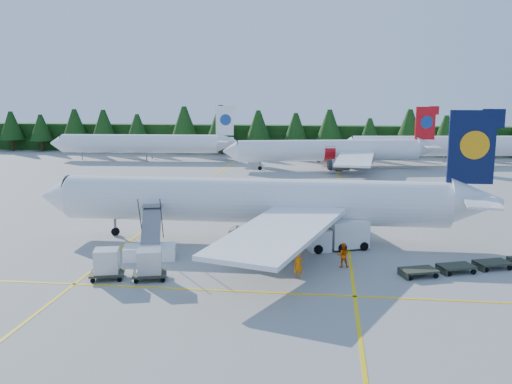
# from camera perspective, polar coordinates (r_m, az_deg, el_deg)

# --- Properties ---
(ground) EXTENTS (320.00, 320.00, 0.00)m
(ground) POSITION_cam_1_polar(r_m,az_deg,el_deg) (45.69, 1.90, -7.44)
(ground) COLOR #9B9B96
(ground) RESTS_ON ground
(taxi_stripe_a) EXTENTS (0.25, 120.00, 0.01)m
(taxi_stripe_a) POSITION_cam_1_polar(r_m,az_deg,el_deg) (67.27, -8.48, -1.75)
(taxi_stripe_a) COLOR yellow
(taxi_stripe_a) RESTS_ON ground
(taxi_stripe_b) EXTENTS (0.25, 120.00, 0.01)m
(taxi_stripe_b) POSITION_cam_1_polar(r_m,az_deg,el_deg) (64.89, 8.81, -2.20)
(taxi_stripe_b) COLOR yellow
(taxi_stripe_b) RESTS_ON ground
(taxi_stripe_cross) EXTENTS (80.00, 0.25, 0.01)m
(taxi_stripe_cross) POSITION_cam_1_polar(r_m,az_deg,el_deg) (40.04, 1.11, -10.03)
(taxi_stripe_cross) COLOR yellow
(taxi_stripe_cross) RESTS_ON ground
(treeline_hedge) EXTENTS (220.00, 4.00, 6.00)m
(treeline_hedge) POSITION_cam_1_polar(r_m,az_deg,el_deg) (125.88, 5.32, 5.28)
(treeline_hedge) COLOR black
(treeline_hedge) RESTS_ON ground
(airliner_navy) EXTENTS (41.60, 34.27, 12.11)m
(airliner_navy) POSITION_cam_1_polar(r_m,az_deg,el_deg) (52.74, -1.02, -0.93)
(airliner_navy) COLOR white
(airliner_navy) RESTS_ON ground
(airliner_red) EXTENTS (36.84, 30.02, 10.82)m
(airliner_red) POSITION_cam_1_polar(r_m,az_deg,el_deg) (100.13, 6.89, 4.11)
(airliner_red) COLOR white
(airliner_red) RESTS_ON ground
(airliner_far_left) EXTENTS (36.51, 6.00, 10.61)m
(airliner_far_left) POSITION_cam_1_polar(r_m,az_deg,el_deg) (114.89, -12.02, 4.79)
(airliner_far_left) COLOR white
(airliner_far_left) RESTS_ON ground
(airliner_far_right) EXTENTS (38.01, 8.31, 11.08)m
(airliner_far_right) POSITION_cam_1_polar(r_m,az_deg,el_deg) (111.22, 17.32, 4.45)
(airliner_far_right) COLOR white
(airliner_far_right) RESTS_ON ground
(airstairs) EXTENTS (4.60, 6.24, 3.80)m
(airstairs) POSITION_cam_1_polar(r_m,az_deg,el_deg) (48.52, -10.54, -5.52)
(airstairs) COLOR white
(airstairs) RESTS_ON ground
(service_truck) EXTENTS (5.63, 3.68, 2.56)m
(service_truck) POSITION_cam_1_polar(r_m,az_deg,el_deg) (50.56, 8.18, -4.29)
(service_truck) COLOR white
(service_truck) RESTS_ON ground
(dolly_train) EXTENTS (15.14, 7.78, 0.15)m
(dolly_train) POSITION_cam_1_polar(r_m,az_deg,el_deg) (48.66, 22.57, -6.52)
(dolly_train) COLOR #2F3225
(dolly_train) RESTS_ON ground
(uld_pair) EXTENTS (6.04, 2.74, 1.90)m
(uld_pair) POSITION_cam_1_polar(r_m,az_deg,el_deg) (43.36, -12.67, -6.90)
(uld_pair) COLOR #2F3225
(uld_pair) RESTS_ON ground
(crew_a) EXTENTS (0.71, 0.47, 1.93)m
(crew_a) POSITION_cam_1_polar(r_m,az_deg,el_deg) (42.84, 4.27, -7.32)
(crew_a) COLOR orange
(crew_a) RESTS_ON ground
(crew_b) EXTENTS (1.01, 0.83, 1.95)m
(crew_b) POSITION_cam_1_polar(r_m,az_deg,el_deg) (45.72, 8.68, -6.26)
(crew_b) COLOR #DF5104
(crew_b) RESTS_ON ground
(crew_c) EXTENTS (0.68, 0.87, 1.86)m
(crew_c) POSITION_cam_1_polar(r_m,az_deg,el_deg) (51.61, 9.52, -4.42)
(crew_c) COLOR orange
(crew_c) RESTS_ON ground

